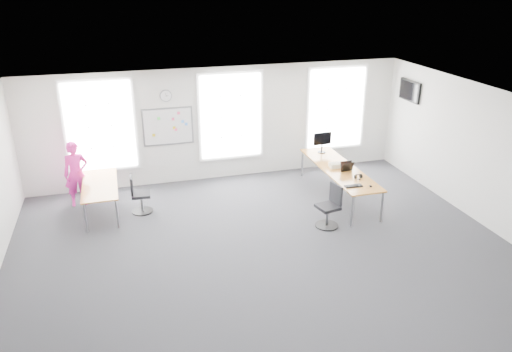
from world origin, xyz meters
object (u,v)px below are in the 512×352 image
object	(u,v)px
desk_right	(339,170)
desk_left	(100,187)
chair_right	(330,208)
person	(76,174)
monitor	(322,141)
headphones	(358,176)
keyboard	(354,186)
chair_left	(139,196)

from	to	relation	value
desk_right	desk_left	xyz separation A→B (m)	(-5.64, 0.71, -0.07)
chair_right	person	size ratio (longest dim) A/B	0.61
desk_left	chair_right	distance (m)	5.25
desk_right	monitor	bearing A→B (deg)	88.52
desk_left	headphones	bearing A→B (deg)	-14.01
desk_left	chair_right	bearing A→B (deg)	-23.26
chair_right	keyboard	bearing A→B (deg)	97.87
chair_right	person	xyz separation A→B (m)	(-5.34, 2.67, 0.36)
headphones	monitor	distance (m)	1.91
desk_left	headphones	distance (m)	5.96
chair_right	headphones	bearing A→B (deg)	112.14
desk_left	keyboard	xyz separation A→B (m)	(5.47, -1.85, 0.13)
chair_left	keyboard	size ratio (longest dim) A/B	2.27
chair_left	headphones	xyz separation A→B (m)	(4.94, -1.21, 0.42)
desk_left	chair_left	xyz separation A→B (m)	(0.84, -0.23, -0.25)
headphones	person	bearing A→B (deg)	163.25
person	monitor	size ratio (longest dim) A/B	2.82
desk_left	desk_right	bearing A→B (deg)	-7.19
person	keyboard	world-z (taller)	person
desk_left	monitor	world-z (taller)	monitor
desk_right	chair_left	bearing A→B (deg)	174.31
desk_right	chair_right	xyz separation A→B (m)	(-0.82, -1.36, -0.30)
desk_left	monitor	size ratio (longest dim) A/B	3.48
desk_left	person	xyz separation A→B (m)	(-0.52, 0.60, 0.14)
desk_left	chair_left	distance (m)	0.90
monitor	chair_right	bearing A→B (deg)	-112.52
chair_left	monitor	distance (m)	4.93
person	monitor	world-z (taller)	person
chair_left	monitor	xyz separation A→B (m)	(4.83, 0.68, 0.70)
chair_left	person	distance (m)	1.64
monitor	desk_right	bearing A→B (deg)	-95.28
chair_right	person	bearing A→B (deg)	-127.67
monitor	desk_left	bearing A→B (deg)	-179.34
desk_right	desk_left	bearing A→B (deg)	172.81
keyboard	monitor	xyz separation A→B (m)	(0.20, 2.29, 0.33)
keyboard	desk_left	bearing A→B (deg)	164.87
chair_right	desk_right	bearing A→B (deg)	137.79
desk_right	chair_right	bearing A→B (deg)	-121.15
desk_right	chair_right	distance (m)	1.62
chair_left	keyboard	xyz separation A→B (m)	(4.63, -1.61, 0.38)
desk_left	keyboard	bearing A→B (deg)	-18.66
chair_right	monitor	world-z (taller)	monitor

